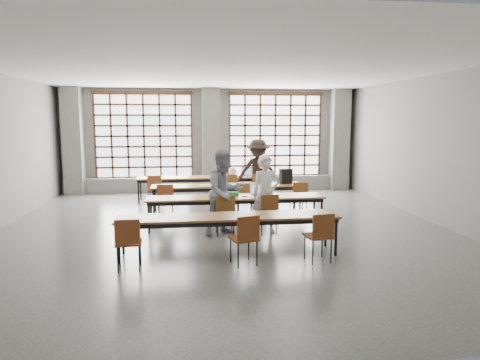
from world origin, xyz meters
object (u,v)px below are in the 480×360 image
chair_front_left (225,211)px  desk_row_a (203,179)px  student_male (266,194)px  chair_back_left (155,187)px  student_female (224,192)px  mouse (277,195)px  green_box (233,194)px  plastic_bag (233,171)px  desk_row_d (229,219)px  red_pouch (129,239)px  laptop_front (259,192)px  desk_row_c (236,199)px  phone (244,197)px  chair_back_mid (231,186)px  desk_row_b (227,187)px  chair_front_right (268,210)px  chair_near_right (320,232)px  chair_mid_centre (245,196)px  chair_near_mid (245,235)px  backpack (286,176)px  chair_mid_right (299,195)px  chair_mid_left (165,197)px  laptop_back (247,173)px  chair_near_left (128,239)px  student_back (258,171)px  chair_back_right (259,185)px

chair_front_left → desk_row_a: bearing=94.2°
chair_front_left → student_male: student_male is taller
chair_back_left → student_female: 3.78m
mouse → green_box: size_ratio=0.39×
plastic_bag → desk_row_d: bearing=-96.7°
red_pouch → laptop_front: bearing=45.1°
red_pouch → desk_row_c: bearing=50.5°
mouse → green_box: 1.01m
mouse → phone: size_ratio=0.75×
chair_back_left → chair_back_mid: 2.19m
desk_row_b → chair_front_right: size_ratio=4.55×
chair_near_right → laptop_front: bearing=103.1°
chair_mid_centre → student_female: student_female is taller
chair_near_mid → laptop_front: size_ratio=2.20×
chair_near_mid → backpack: bearing=68.8°
chair_mid_right → backpack: bearing=106.5°
chair_mid_left → desk_row_c: bearing=-34.4°
laptop_front → backpack: size_ratio=1.00×
chair_back_left → desk_row_a: bearing=24.1°
chair_back_mid → green_box: (-0.24, -2.78, 0.24)m
laptop_back → chair_mid_left: bearing=-133.9°
red_pouch → chair_back_mid: bearing=67.3°
desk_row_b → chair_back_left: bearing=150.6°
chair_front_right → student_male: (-0.02, 0.13, 0.31)m
laptop_front → chair_front_right: bearing=-84.2°
student_male → student_female: (-0.90, 0.00, 0.06)m
laptop_back → green_box: laptop_back is taller
laptop_back → backpack: bearing=-65.7°
chair_near_left → chair_front_right: bearing=36.1°
student_female → chair_front_left: bearing=-118.1°
chair_mid_centre → phone: (-0.17, -1.22, 0.20)m
chair_back_mid → chair_mid_centre: size_ratio=1.00×
desk_row_d → backpack: size_ratio=10.00×
mouse → chair_front_right: bearing=-118.8°
student_male → plastic_bag: 4.05m
chair_near_right → student_male: bearing=105.3°
chair_mid_centre → desk_row_d: bearing=-102.9°
chair_mid_centre → chair_near_mid: size_ratio=1.00×
desk_row_c → student_back: 3.16m
chair_back_right → laptop_front: laptop_front is taller
chair_front_right → chair_near_left: 3.29m
chair_front_left → student_female: (-0.00, 0.13, 0.38)m
laptop_back → green_box: size_ratio=1.59×
chair_mid_centre → mouse: chair_mid_centre is taller
chair_back_right → chair_near_right: bearing=-88.3°
chair_back_right → student_male: bearing=-96.8°
chair_front_right → phone: (-0.44, 0.53, 0.20)m
chair_back_left → green_box: chair_back_left is taller
desk_row_a → chair_back_left: chair_back_left is taller
desk_row_d → green_box: bearing=81.6°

